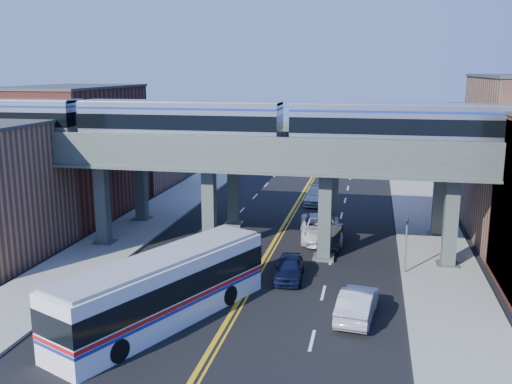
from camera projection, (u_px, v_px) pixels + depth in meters
The scene contains 18 objects.
ground at pixel (239, 300), 31.70m from camera, with size 120.00×120.00×0.00m, color black.
sidewalk_west at pixel (123, 236), 43.52m from camera, with size 5.00×70.00×0.16m, color gray.
sidewalk_east at pixel (436, 256), 38.98m from camera, with size 5.00×70.00×0.16m, color gray.
building_west_b at pixel (74, 152), 49.50m from camera, with size 8.00×14.00×11.00m, color brown.
building_west_c at pixel (135, 149), 62.26m from camera, with size 8.00×10.00×8.00m, color #915E4B.
building_east_c at pixel (495, 155), 54.85m from camera, with size 8.00×10.00×9.00m, color brown.
mural_panel at pixel (510, 213), 31.65m from camera, with size 0.10×9.50×9.50m, color teal.
elevated_viaduct_near at pixel (266, 163), 37.99m from camera, with size 52.00×3.60×7.40m.
elevated_viaduct_far at pixel (283, 149), 44.69m from camera, with size 52.00×3.60×7.40m.
transit_train at pixel (180, 122), 38.61m from camera, with size 42.85×2.68×3.12m.
stop_sign at pixel (255, 254), 34.14m from camera, with size 0.76×0.09×2.63m.
traffic_signal at pixel (406, 239), 35.14m from camera, with size 0.15×0.18×4.10m.
transit_bus at pixel (164, 290), 28.67m from camera, with size 7.95×12.96×3.33m.
car_lane_a at pixel (289, 268), 34.78m from camera, with size 1.69×4.20×1.43m, color black.
car_lane_b at pixel (330, 236), 41.26m from camera, with size 1.58×4.53×1.49m, color #272729.
car_lane_c at pixel (321, 228), 42.78m from camera, with size 2.96×6.43×1.79m, color white.
car_lane_d at pixel (316, 196), 54.36m from camera, with size 2.03×5.00×1.45m, color silver.
car_parked_curb at pixel (357, 303), 29.29m from camera, with size 1.68×4.81×1.58m, color #A7A6AB.
Camera 1 is at (6.93, -28.90, 12.59)m, focal length 40.00 mm.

